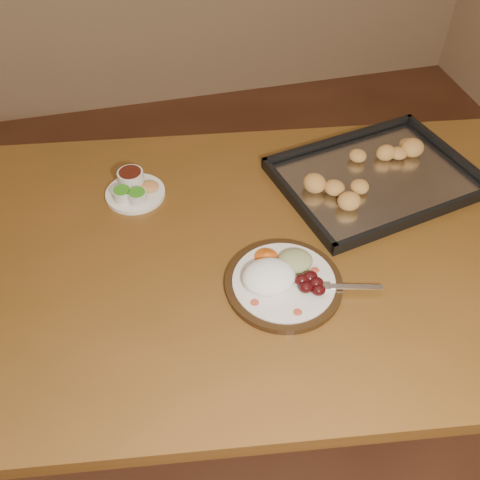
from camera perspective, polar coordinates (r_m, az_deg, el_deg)
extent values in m
plane|color=brown|center=(1.77, -8.48, -21.96)|extent=(4.00, 4.00, 0.00)
cube|color=brown|center=(1.22, 0.43, -1.55)|extent=(1.61, 1.11, 0.04)
cylinder|color=#533B19|center=(1.85, -22.44, -2.07)|extent=(0.07, 0.07, 0.71)
cylinder|color=#533B19|center=(1.91, 19.88, 0.82)|extent=(0.07, 0.07, 0.71)
cylinder|color=black|center=(1.13, 4.67, -4.68)|extent=(0.25, 0.25, 0.01)
cylinder|color=silver|center=(1.12, 4.70, -4.41)|extent=(0.22, 0.22, 0.01)
ellipsoid|color=#BA442C|center=(1.08, 1.58, -6.67)|extent=(0.02, 0.02, 0.00)
ellipsoid|color=#BA442C|center=(1.08, 6.16, -7.65)|extent=(0.02, 0.02, 0.00)
ellipsoid|color=#BA442C|center=(1.15, 8.02, -3.19)|extent=(0.02, 0.02, 0.00)
ellipsoid|color=#BA442C|center=(1.14, 0.84, -3.27)|extent=(0.02, 0.02, 0.00)
ellipsoid|color=white|center=(1.11, 3.08, -3.93)|extent=(0.14, 0.13, 0.05)
ellipsoid|color=#4B0A0F|center=(1.10, 7.06, -5.02)|extent=(0.03, 0.03, 0.02)
ellipsoid|color=#4B0A0F|center=(1.11, 8.12, -4.55)|extent=(0.03, 0.03, 0.02)
ellipsoid|color=#4B0A0F|center=(1.12, 7.48, -3.95)|extent=(0.03, 0.03, 0.02)
ellipsoid|color=#4B0A0F|center=(1.10, 8.39, -5.31)|extent=(0.03, 0.03, 0.02)
ellipsoid|color=#4B0A0F|center=(1.11, 6.62, -4.24)|extent=(0.03, 0.03, 0.02)
ellipsoid|color=tan|center=(1.15, 5.89, -2.22)|extent=(0.10, 0.09, 0.03)
cone|color=#E45B14|center=(1.16, 2.88, -1.62)|extent=(0.06, 0.06, 0.02)
cube|color=white|center=(1.13, 12.05, -4.90)|extent=(0.12, 0.04, 0.00)
cube|color=white|center=(1.12, 8.83, -4.84)|extent=(0.04, 0.03, 0.00)
cylinder|color=white|center=(1.11, 7.78, -5.16)|extent=(0.03, 0.01, 0.00)
cylinder|color=white|center=(1.11, 7.76, -4.94)|extent=(0.03, 0.01, 0.00)
cylinder|color=white|center=(1.12, 7.74, -4.72)|extent=(0.03, 0.01, 0.00)
cylinder|color=white|center=(1.12, 7.72, -4.50)|extent=(0.03, 0.01, 0.00)
cylinder|color=white|center=(1.36, -11.09, 4.89)|extent=(0.15, 0.15, 0.01)
cylinder|color=silver|center=(1.33, -12.42, 4.77)|extent=(0.05, 0.05, 0.03)
cylinder|color=#38911D|center=(1.32, -12.52, 5.22)|extent=(0.04, 0.04, 0.00)
cylinder|color=silver|center=(1.32, -10.87, 4.55)|extent=(0.05, 0.05, 0.03)
cylinder|color=#38911D|center=(1.31, -10.96, 5.00)|extent=(0.04, 0.04, 0.00)
cylinder|color=silver|center=(1.37, -11.55, 6.49)|extent=(0.06, 0.06, 0.04)
cylinder|color=#3D120B|center=(1.35, -11.67, 7.09)|extent=(0.06, 0.06, 0.00)
ellipsoid|color=#D5884B|center=(1.35, -9.60, 5.68)|extent=(0.04, 0.04, 0.02)
cube|color=black|center=(1.41, 14.25, 6.22)|extent=(0.54, 0.44, 0.01)
cube|color=black|center=(1.51, 10.63, 10.49)|extent=(0.47, 0.11, 0.02)
cube|color=black|center=(1.32, 18.58, 2.35)|extent=(0.47, 0.11, 0.02)
cube|color=black|center=(1.54, 21.36, 8.79)|extent=(0.08, 0.34, 0.02)
cube|color=black|center=(1.29, 6.08, 4.10)|extent=(0.08, 0.34, 0.02)
cube|color=silver|center=(1.41, 14.29, 6.42)|extent=(0.50, 0.40, 0.00)
ellipsoid|color=gold|center=(1.43, 16.36, 7.64)|extent=(0.05, 0.05, 0.04)
ellipsoid|color=gold|center=(1.48, 16.41, 9.05)|extent=(0.07, 0.07, 0.04)
ellipsoid|color=gold|center=(1.47, 12.54, 9.58)|extent=(0.06, 0.06, 0.04)
ellipsoid|color=gold|center=(1.39, 10.78, 7.52)|extent=(0.07, 0.07, 0.04)
ellipsoid|color=gold|center=(1.37, 10.40, 6.80)|extent=(0.07, 0.07, 0.04)
ellipsoid|color=gold|center=(1.36, 12.91, 6.13)|extent=(0.07, 0.07, 0.04)
ellipsoid|color=gold|center=(1.33, 13.85, 4.78)|extent=(0.07, 0.07, 0.04)
ellipsoid|color=gold|center=(1.35, 17.47, 4.61)|extent=(0.06, 0.06, 0.04)
ellipsoid|color=gold|center=(1.44, 18.94, 7.27)|extent=(0.07, 0.07, 0.04)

